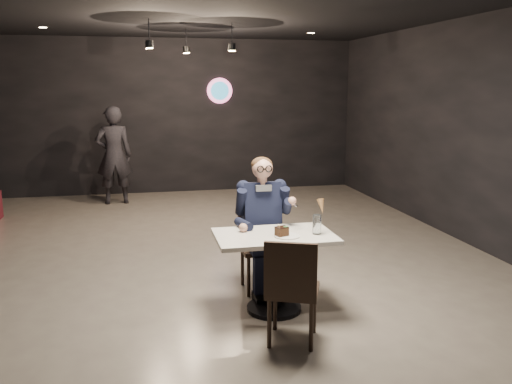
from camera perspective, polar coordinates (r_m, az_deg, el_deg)
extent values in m
plane|color=gray|center=(6.71, -4.87, -7.16)|extent=(9.00, 9.00, 0.00)
cube|color=black|center=(8.40, -7.02, 16.38)|extent=(1.40, 1.20, 0.36)
cube|color=silver|center=(5.16, 1.93, -8.47)|extent=(1.10, 0.70, 0.75)
cube|color=black|center=(5.64, 0.58, -5.82)|extent=(0.42, 0.46, 0.92)
cube|color=black|center=(4.55, 3.89, -10.07)|extent=(0.56, 0.58, 0.92)
cube|color=black|center=(5.57, 0.59, -3.26)|extent=(0.60, 0.80, 1.44)
cylinder|color=white|center=(4.96, 3.27, -4.65)|extent=(0.24, 0.24, 0.01)
cube|color=black|center=(4.94, 2.73, -4.19)|extent=(0.13, 0.12, 0.07)
ellipsoid|color=#2B8639|center=(4.95, 3.12, -3.68)|extent=(0.06, 0.04, 0.01)
cylinder|color=silver|center=(5.06, 6.43, -3.41)|extent=(0.08, 0.08, 0.18)
cone|color=#B9844C|center=(5.08, 6.91, -1.50)|extent=(0.08, 0.08, 0.14)
imported|color=black|center=(10.02, -14.73, 3.75)|extent=(0.67, 0.46, 1.75)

